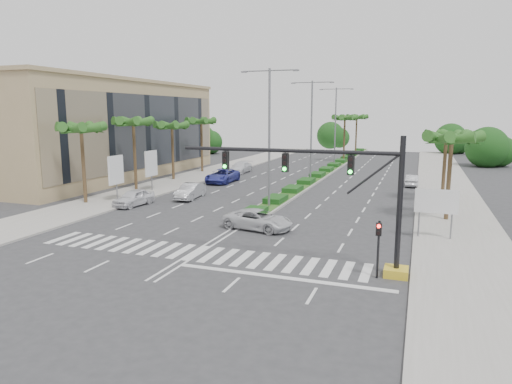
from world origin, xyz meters
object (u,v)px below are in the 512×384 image
car_parked_b (190,191)px  car_parked_c (222,176)px  car_parked_a (134,198)px  car_parked_d (240,167)px  car_right (412,180)px  car_crossing (258,220)px

car_parked_b → car_parked_c: (-1.32, 10.69, 0.06)m
car_parked_a → car_parked_b: 5.72m
car_parked_d → car_right: 23.30m
car_right → car_parked_b: bearing=38.1°
car_parked_c → car_crossing: 22.72m
car_parked_a → car_parked_d: (0.53, 24.65, 0.01)m
car_parked_d → car_crossing: car_parked_d is taller
car_parked_d → car_crossing: (12.86, -28.81, -0.05)m
car_right → car_parked_c: bearing=13.3°
car_crossing → car_parked_a: bearing=82.7°
car_parked_d → car_right: bearing=-11.0°
car_parked_a → car_right: size_ratio=1.10×
car_crossing → car_parked_c: bearing=40.3°
car_parked_a → car_right: (23.43, 20.35, -0.09)m
car_parked_b → car_crossing: car_parked_b is taller
car_parked_b → car_parked_c: size_ratio=0.78×
car_parked_a → car_right: 31.03m
car_parked_a → car_parked_c: car_parked_c is taller
car_parked_d → car_crossing: bearing=-66.3°
car_parked_a → car_parked_b: size_ratio=0.96×
car_parked_b → car_right: 25.55m
car_parked_c → car_parked_d: size_ratio=1.13×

